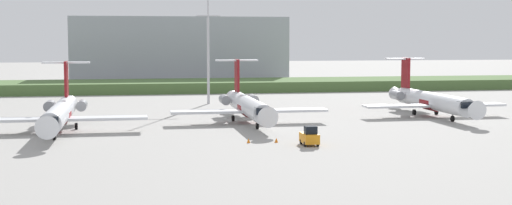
% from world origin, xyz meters
% --- Properties ---
extents(ground_plane, '(500.00, 500.00, 0.00)m').
position_xyz_m(ground_plane, '(0.00, 30.00, 0.00)').
color(ground_plane, '#9E9B96').
extents(grass_berm, '(320.00, 20.00, 2.40)m').
position_xyz_m(grass_berm, '(0.00, 69.43, 1.20)').
color(grass_berm, '#4C6B38').
rests_on(grass_berm, ground).
extents(regional_jet_nearest, '(22.81, 31.00, 9.00)m').
position_xyz_m(regional_jet_nearest, '(-27.27, -0.63, 2.54)').
color(regional_jet_nearest, silver).
rests_on(regional_jet_nearest, ground).
extents(regional_jet_second, '(22.81, 31.00, 9.00)m').
position_xyz_m(regional_jet_second, '(-1.10, 5.09, 2.54)').
color(regional_jet_second, silver).
rests_on(regional_jet_second, ground).
extents(regional_jet_third, '(22.81, 31.00, 9.00)m').
position_xyz_m(regional_jet_third, '(28.98, 8.53, 2.54)').
color(regional_jet_third, silver).
rests_on(regional_jet_third, ground).
extents(antenna_mast, '(4.40, 0.50, 25.32)m').
position_xyz_m(antenna_mast, '(-3.49, 35.80, 10.47)').
color(antenna_mast, '#B2B2B7').
rests_on(antenna_mast, ground).
extents(distant_hangar, '(57.05, 28.18, 17.99)m').
position_xyz_m(distant_hangar, '(-4.71, 101.11, 8.99)').
color(distant_hangar, '#9EA3AD').
rests_on(distant_hangar, ground).
extents(baggage_tug, '(1.72, 3.20, 2.30)m').
position_xyz_m(baggage_tug, '(2.25, -18.39, 1.00)').
color(baggage_tug, orange).
rests_on(baggage_tug, ground).
extents(safety_cone_front_marker, '(0.44, 0.44, 0.55)m').
position_xyz_m(safety_cone_front_marker, '(-4.37, -15.19, 0.28)').
color(safety_cone_front_marker, orange).
rests_on(safety_cone_front_marker, ground).
extents(safety_cone_mid_marker, '(0.44, 0.44, 0.55)m').
position_xyz_m(safety_cone_mid_marker, '(-1.06, -15.41, 0.28)').
color(safety_cone_mid_marker, orange).
rests_on(safety_cone_mid_marker, ground).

